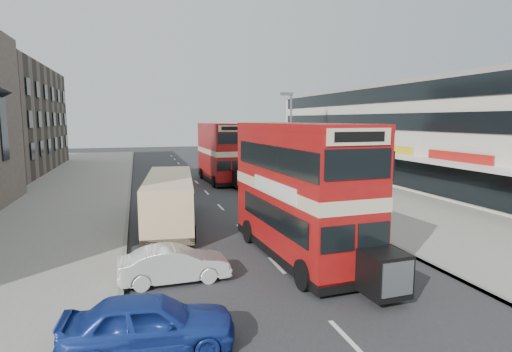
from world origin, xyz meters
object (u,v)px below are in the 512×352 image
object	(u,v)px
bus_second	(220,152)
coach	(170,198)
car_left_near	(149,323)
car_left_front	(175,264)
car_right_b	(263,186)
car_right_c	(226,166)
car_right_a	(294,194)
pedestrian_near	(325,187)
bus_main	(300,191)
pedestrian_far	(265,165)
street_lamp	(290,134)
cyclist	(244,180)

from	to	relation	value
bus_second	coach	size ratio (longest dim) A/B	0.98
car_left_near	car_left_front	distance (m)	4.68
car_right_b	coach	bearing A→B (deg)	-35.73
bus_second	car_right_c	world-z (taller)	bus_second
car_left_near	car_right_a	distance (m)	20.21
pedestrian_near	coach	bearing A→B (deg)	15.74
pedestrian_near	bus_main	bearing A→B (deg)	54.39
car_left_near	pedestrian_far	world-z (taller)	pedestrian_far
bus_main	street_lamp	bearing A→B (deg)	-112.39
car_left_near	car_right_c	xyz separation A→B (m)	(9.70, 36.58, -0.17)
coach	cyclist	world-z (taller)	coach
cyclist	coach	bearing A→B (deg)	-117.88
bus_second	cyclist	xyz separation A→B (m)	(1.24, -4.12, -2.10)
car_left_near	car_right_b	distance (m)	24.22
car_left_front	car_right_a	xyz separation A→B (m)	(9.58, 12.63, 0.00)
coach	street_lamp	bearing A→B (deg)	43.89
car_left_front	car_right_c	world-z (taller)	car_left_front
coach	pedestrian_near	xyz separation A→B (m)	(11.86, 4.66, -0.62)
cyclist	car_right_a	bearing A→B (deg)	-71.04
car_left_front	cyclist	size ratio (longest dim) A/B	1.83
pedestrian_near	pedestrian_far	world-z (taller)	pedestrian_far
car_left_near	car_right_a	size ratio (longest dim) A/B	0.96
car_left_front	pedestrian_far	bearing A→B (deg)	-25.35
car_left_near	pedestrian_far	distance (m)	35.48
car_left_front	bus_main	bearing A→B (deg)	-78.86
car_right_a	car_right_c	size ratio (longest dim) A/B	1.35
street_lamp	bus_main	distance (m)	16.29
street_lamp	car_left_near	bearing A→B (deg)	-119.10
coach	car_left_front	world-z (taller)	coach
street_lamp	coach	bearing A→B (deg)	-141.93
bus_second	car_right_a	world-z (taller)	bus_second
coach	car_right_a	distance (m)	10.00
bus_main	pedestrian_far	bearing A→B (deg)	-107.50
bus_second	coach	xyz separation A→B (m)	(-5.98, -15.49, -1.31)
car_left_near	car_right_c	distance (m)	37.84
bus_main	car_right_a	size ratio (longest dim) A/B	2.22
cyclist	car_left_front	bearing A→B (deg)	-106.59
street_lamp	bus_second	world-z (taller)	street_lamp
pedestrian_far	bus_main	bearing A→B (deg)	-119.66
bus_main	car_right_c	size ratio (longest dim) A/B	3.00
bus_main	car_right_b	bearing A→B (deg)	-104.81
coach	car_right_b	world-z (taller)	coach
bus_second	car_right_c	xyz separation A→B (m)	(2.19, 7.95, -2.27)
car_left_near	car_left_front	bearing A→B (deg)	-8.47
bus_second	pedestrian_far	bearing A→B (deg)	-145.78
pedestrian_near	pedestrian_far	bearing A→B (deg)	-95.31
bus_second	cyclist	bearing A→B (deg)	104.40
car_right_b	cyclist	distance (m)	2.58
car_left_near	cyclist	xyz separation A→B (m)	(8.75, 24.50, -0.01)
bus_main	pedestrian_far	world-z (taller)	bus_main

